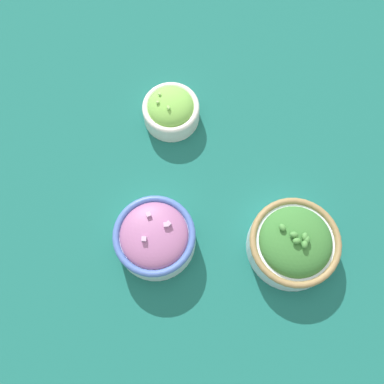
% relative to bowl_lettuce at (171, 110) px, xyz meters
% --- Properties ---
extents(ground_plane, '(3.00, 3.00, 0.00)m').
position_rel_bowl_lettuce_xyz_m(ground_plane, '(-0.09, 0.15, -0.03)').
color(ground_plane, '#196056').
extents(bowl_lettuce, '(0.11, 0.11, 0.07)m').
position_rel_bowl_lettuce_xyz_m(bowl_lettuce, '(0.00, 0.00, 0.00)').
color(bowl_lettuce, silver).
rests_on(bowl_lettuce, ground_plane).
extents(bowl_red_onion, '(0.14, 0.14, 0.08)m').
position_rel_bowl_lettuce_xyz_m(bowl_red_onion, '(-0.05, 0.26, 0.01)').
color(bowl_red_onion, silver).
rests_on(bowl_red_onion, ground_plane).
extents(bowl_broccoli, '(0.16, 0.16, 0.09)m').
position_rel_bowl_lettuce_xyz_m(bowl_broccoli, '(-0.29, 0.20, 0.01)').
color(bowl_broccoli, silver).
rests_on(bowl_broccoli, ground_plane).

